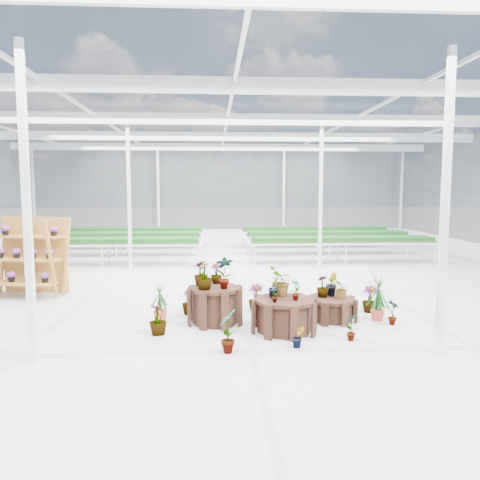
{
  "coord_description": "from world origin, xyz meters",
  "views": [
    {
      "loc": [
        -0.4,
        -10.69,
        2.45
      ],
      "look_at": [
        0.23,
        0.23,
        1.3
      ],
      "focal_mm": 35.0,
      "sensor_mm": 36.0,
      "label": 1
    }
  ],
  "objects": [
    {
      "name": "plinth_low",
      "position": [
        1.83,
        -2.09,
        0.22
      ],
      "size": [
        1.2,
        1.2,
        0.43
      ],
      "primitive_type": "cylinder",
      "rotation": [
        0.0,
        0.0,
        0.31
      ],
      "color": "#371D13",
      "rests_on": "ground"
    },
    {
      "name": "nursery_plants",
      "position": [
        0.65,
        -2.17,
        0.53
      ],
      "size": [
        4.62,
        2.94,
        1.29
      ],
      "color": "#124214",
      "rests_on": "ground"
    },
    {
      "name": "shelf_rack",
      "position": [
        -4.77,
        0.37,
        0.92
      ],
      "size": [
        1.87,
        1.23,
        1.84
      ],
      "primitive_type": null,
      "rotation": [
        0.0,
        0.0,
        -0.19
      ],
      "color": "#A86F2A",
      "rests_on": "ground"
    },
    {
      "name": "plinth_mid",
      "position": [
        0.83,
        -2.79,
        0.29
      ],
      "size": [
        1.26,
        1.26,
        0.59
      ],
      "primitive_type": "cylinder",
      "rotation": [
        0.0,
        0.0,
        0.14
      ],
      "color": "#371D13",
      "rests_on": "ground"
    },
    {
      "name": "nursery_benches",
      "position": [
        0.0,
        7.2,
        0.42
      ],
      "size": [
        16.0,
        7.0,
        0.84
      ],
      "primitive_type": null,
      "color": "silver",
      "rests_on": "ground"
    },
    {
      "name": "plinth_tall",
      "position": [
        -0.37,
        -2.19,
        0.34
      ],
      "size": [
        1.28,
        1.28,
        0.68
      ],
      "primitive_type": "cylinder",
      "rotation": [
        0.0,
        0.0,
        0.34
      ],
      "color": "#371D13",
      "rests_on": "ground"
    },
    {
      "name": "ground_plane",
      "position": [
        0.0,
        0.0,
        0.0
      ],
      "size": [
        24.0,
        24.0,
        0.0
      ],
      "primitive_type": "plane",
      "color": "gray",
      "rests_on": "ground"
    },
    {
      "name": "steel_frame",
      "position": [
        0.0,
        0.0,
        2.25
      ],
      "size": [
        18.0,
        24.0,
        4.5
      ],
      "primitive_type": null,
      "color": "silver",
      "rests_on": "ground"
    },
    {
      "name": "greenhouse_shell",
      "position": [
        0.0,
        0.0,
        2.25
      ],
      "size": [
        18.0,
        24.0,
        4.5
      ],
      "primitive_type": null,
      "color": "white",
      "rests_on": "ground"
    }
  ]
}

